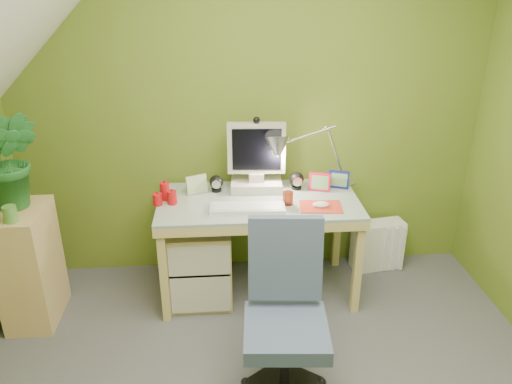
{
  "coord_description": "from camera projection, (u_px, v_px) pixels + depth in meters",
  "views": [
    {
      "loc": [
        -0.2,
        -1.68,
        2.04
      ],
      "look_at": [
        0.0,
        1.0,
        0.85
      ],
      "focal_mm": 35.0,
      "sensor_mm": 36.0,
      "label": 1
    }
  ],
  "objects": [
    {
      "name": "desk_lamp",
      "position": [
        324.0,
        142.0,
        3.29
      ],
      "size": [
        0.64,
        0.4,
        0.64
      ],
      "primitive_type": null,
      "rotation": [
        0.0,
        0.0,
        -0.25
      ],
      "color": "#ACADB0",
      "rests_on": "desk"
    },
    {
      "name": "photo_frame_red",
      "position": [
        320.0,
        182.0,
        3.33
      ],
      "size": [
        0.14,
        0.07,
        0.12
      ],
      "primitive_type": "cube",
      "rotation": [
        0.0,
        0.0,
        -0.32
      ],
      "color": "red",
      "rests_on": "desk"
    },
    {
      "name": "mousepad",
      "position": [
        321.0,
        207.0,
        3.12
      ],
      "size": [
        0.27,
        0.2,
        0.01
      ],
      "primitive_type": "cube",
      "rotation": [
        0.0,
        0.0,
        -0.08
      ],
      "color": "red",
      "rests_on": "desk"
    },
    {
      "name": "mouse",
      "position": [
        321.0,
        205.0,
        3.11
      ],
      "size": [
        0.12,
        0.08,
        0.04
      ],
      "primitive_type": "ellipsoid",
      "rotation": [
        0.0,
        0.0,
        0.18
      ],
      "color": "white",
      "rests_on": "mousepad"
    },
    {
      "name": "radiator",
      "position": [
        377.0,
        245.0,
        3.7
      ],
      "size": [
        0.39,
        0.21,
        0.37
      ],
      "primitive_type": "cube",
      "rotation": [
        0.0,
        0.0,
        0.16
      ],
      "color": "white",
      "rests_on": "floor"
    },
    {
      "name": "potted_plant",
      "position": [
        11.0,
        160.0,
        2.85
      ],
      "size": [
        0.33,
        0.27,
        0.59
      ],
      "primitive_type": "imported",
      "rotation": [
        0.0,
        0.0,
        0.05
      ],
      "color": "#226628",
      "rests_on": "side_ledge"
    },
    {
      "name": "photo_frame_green",
      "position": [
        197.0,
        184.0,
        3.3
      ],
      "size": [
        0.14,
        0.08,
        0.12
      ],
      "primitive_type": "cube",
      "rotation": [
        0.0,
        0.0,
        0.41
      ],
      "color": "#A4BE82",
      "rests_on": "desk"
    },
    {
      "name": "side_ledge",
      "position": [
        30.0,
        265.0,
        3.08
      ],
      "size": [
        0.28,
        0.43,
        0.76
      ],
      "primitive_type": "cube",
      "color": "tan",
      "rests_on": "floor"
    },
    {
      "name": "candle_cluster",
      "position": [
        164.0,
        194.0,
        3.16
      ],
      "size": [
        0.17,
        0.16,
        0.12
      ],
      "primitive_type": null,
      "rotation": [
        0.0,
        0.0,
        0.13
      ],
      "color": "red",
      "rests_on": "desk"
    },
    {
      "name": "speaker_left",
      "position": [
        216.0,
        183.0,
        3.32
      ],
      "size": [
        0.1,
        0.1,
        0.11
      ],
      "primitive_type": null,
      "rotation": [
        0.0,
        0.0,
        -0.13
      ],
      "color": "black",
      "rests_on": "desk"
    },
    {
      "name": "green_cup",
      "position": [
        10.0,
        214.0,
        2.77
      ],
      "size": [
        0.08,
        0.08,
        0.1
      ],
      "primitive_type": "cylinder",
      "rotation": [
        0.0,
        0.0,
        0.05
      ],
      "color": "#56933D",
      "rests_on": "side_ledge"
    },
    {
      "name": "photo_frame_blue",
      "position": [
        339.0,
        179.0,
        3.38
      ],
      "size": [
        0.14,
        0.07,
        0.12
      ],
      "primitive_type": "cube",
      "rotation": [
        0.0,
        0.0,
        -0.36
      ],
      "color": "navy",
      "rests_on": "desk"
    },
    {
      "name": "amber_tumbler",
      "position": [
        288.0,
        198.0,
        3.14
      ],
      "size": [
        0.08,
        0.08,
        0.08
      ],
      "primitive_type": "cylinder",
      "rotation": [
        0.0,
        0.0,
        -0.19
      ],
      "color": "#953415",
      "rests_on": "desk"
    },
    {
      "name": "monitor",
      "position": [
        256.0,
        153.0,
        3.28
      ],
      "size": [
        0.38,
        0.23,
        0.51
      ],
      "primitive_type": null,
      "rotation": [
        0.0,
        0.0,
        -0.06
      ],
      "color": "beige",
      "rests_on": "desk"
    },
    {
      "name": "keyboard",
      "position": [
        247.0,
        208.0,
        3.08
      ],
      "size": [
        0.47,
        0.17,
        0.02
      ],
      "primitive_type": "cube",
      "rotation": [
        0.0,
        0.0,
        -0.05
      ],
      "color": "silver",
      "rests_on": "desk"
    },
    {
      "name": "task_chair",
      "position": [
        286.0,
        331.0,
        2.45
      ],
      "size": [
        0.5,
        0.5,
        0.85
      ],
      "primitive_type": null,
      "rotation": [
        0.0,
        0.0,
        -0.08
      ],
      "color": "#41506B",
      "rests_on": "floor"
    },
    {
      "name": "speaker_right",
      "position": [
        296.0,
        181.0,
        3.36
      ],
      "size": [
        0.1,
        0.1,
        0.12
      ],
      "primitive_type": null,
      "rotation": [
        0.0,
        0.0,
        0.01
      ],
      "color": "black",
      "rests_on": "desk"
    },
    {
      "name": "desk",
      "position": [
        258.0,
        246.0,
        3.36
      ],
      "size": [
        1.29,
        0.65,
        0.69
      ],
      "primitive_type": null,
      "rotation": [
        0.0,
        0.0,
        -0.0
      ],
      "color": "tan",
      "rests_on": "floor"
    },
    {
      "name": "wall_back",
      "position": [
        249.0,
        108.0,
        3.35
      ],
      "size": [
        3.2,
        0.01,
        2.4
      ],
      "primitive_type": "cube",
      "color": "olive",
      "rests_on": "floor"
    }
  ]
}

